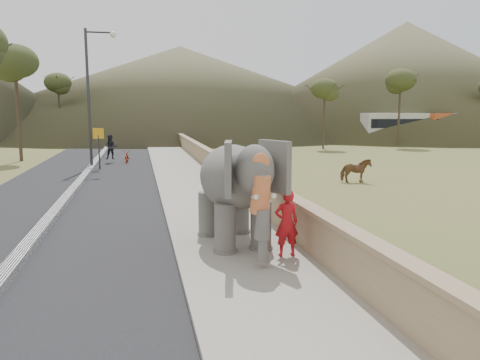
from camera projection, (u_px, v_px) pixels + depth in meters
name	position (u px, v px, depth m)	size (l,w,h in m)	color
ground	(234.00, 249.00, 11.65)	(160.00, 160.00, 0.00)	olive
road	(75.00, 190.00, 20.27)	(7.00, 120.00, 0.03)	black
median	(75.00, 187.00, 20.25)	(0.35, 120.00, 0.22)	black
walkway	(191.00, 184.00, 21.30)	(3.00, 120.00, 0.15)	#9E9687
parapet	(226.00, 173.00, 21.58)	(0.30, 120.00, 1.10)	tan
lamppost	(94.00, 85.00, 26.87)	(1.76, 0.36, 8.00)	#2D2D32
signboard	(99.00, 141.00, 26.83)	(0.60, 0.08, 2.40)	#2D2D33
cow	(355.00, 171.00, 22.14)	(0.63, 1.38, 1.16)	brown
distant_car	(333.00, 136.00, 49.50)	(1.70, 4.23, 1.44)	silver
bus_white	(416.00, 128.00, 47.94)	(2.50, 11.00, 3.10)	beige
bus_orange	(466.00, 128.00, 49.28)	(2.50, 11.00, 3.10)	#BF4E21
hill_right	(404.00, 78.00, 68.26)	(56.00, 56.00, 16.00)	brown
hill_far	(181.00, 89.00, 79.31)	(80.00, 80.00, 14.00)	brown
elephant_and_man	(234.00, 192.00, 11.58)	(2.30, 3.72, 2.58)	slate
motorcyclist	(119.00, 152.00, 30.34)	(1.71, 1.62, 1.86)	maroon
trees	(212.00, 107.00, 37.20)	(46.94, 42.47, 8.07)	#473828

